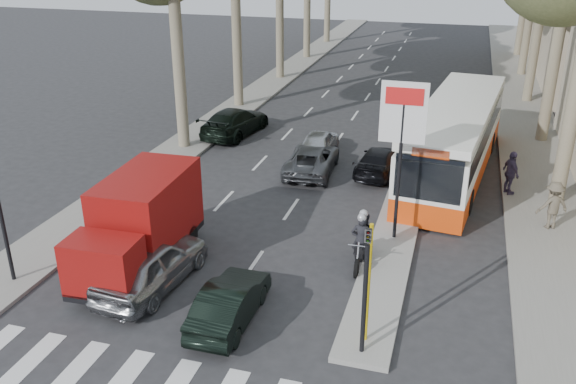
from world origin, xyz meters
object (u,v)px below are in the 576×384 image
at_px(dark_hatchback, 230,302).
at_px(motorcycle, 362,239).
at_px(city_bus, 455,137).
at_px(red_truck, 141,223).
at_px(silver_hatchback, 151,265).

xyz_separation_m(dark_hatchback, motorcycle, (2.89, 4.23, 0.24)).
relative_size(city_bus, motorcycle, 5.78).
bearing_deg(motorcycle, dark_hatchback, -126.54).
xyz_separation_m(red_truck, motorcycle, (6.60, 2.23, -0.73)).
distance_m(city_bus, motorcycle, 9.21).
height_order(silver_hatchback, dark_hatchback, silver_hatchback).
relative_size(silver_hatchback, city_bus, 0.35).
bearing_deg(silver_hatchback, dark_hatchback, 166.07).
bearing_deg(motorcycle, silver_hatchback, -152.98).
distance_m(dark_hatchback, red_truck, 4.32).
bearing_deg(dark_hatchback, silver_hatchback, -19.15).
relative_size(red_truck, city_bus, 0.45).
relative_size(dark_hatchback, motorcycle, 1.67).
xyz_separation_m(silver_hatchback, dark_hatchback, (2.89, -1.00, -0.16)).
bearing_deg(city_bus, silver_hatchback, -117.66).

